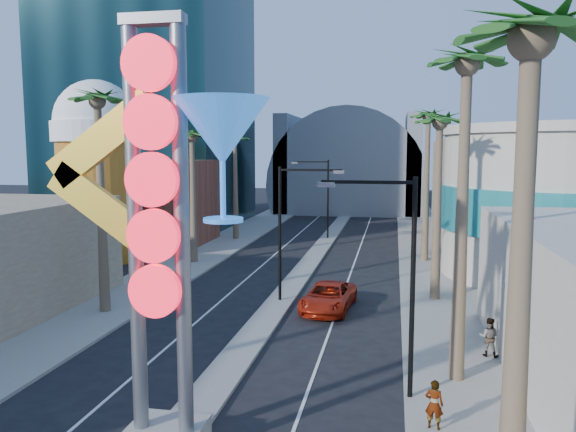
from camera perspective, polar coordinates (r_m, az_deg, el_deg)
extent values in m
cube|color=gray|center=(50.10, -8.06, -3.56)|extent=(5.00, 100.00, 0.15)
cube|color=gray|center=(47.57, 14.22, -4.25)|extent=(5.00, 100.00, 0.15)
cube|color=gray|center=(50.84, 3.25, -3.36)|extent=(1.60, 84.00, 0.15)
cube|color=black|center=(71.58, -13.82, 19.45)|extent=(20.00, 20.00, 50.00)
cube|color=brown|center=(54.73, -13.57, 1.32)|extent=(10.00, 10.00, 8.00)
cube|color=#90725D|center=(60.53, 19.78, 2.56)|extent=(10.00, 20.00, 10.00)
cylinder|color=#B57418|center=(47.98, -18.62, 1.64)|extent=(6.40, 6.40, 10.00)
cylinder|color=white|center=(47.85, -18.86, 8.09)|extent=(7.00, 7.00, 1.60)
sphere|color=white|center=(47.88, -18.90, 9.05)|extent=(6.60, 6.60, 6.60)
cylinder|color=#B1AB95|center=(43.39, 26.08, 0.82)|extent=(16.00, 16.00, 10.00)
cylinder|color=teal|center=(43.39, 26.08, 0.82)|extent=(16.60, 16.60, 3.00)
cylinder|color=#B1AB95|center=(43.24, 26.44, 7.82)|extent=(16.60, 16.60, 0.60)
cylinder|color=slate|center=(84.05, 6.31, 3.26)|extent=(22.00, 16.00, 22.00)
cube|color=slate|center=(85.10, 0.25, 5.36)|extent=(2.00, 16.00, 14.00)
cube|color=slate|center=(83.71, 12.51, 5.18)|extent=(2.00, 16.00, 14.00)
cylinder|color=slate|center=(16.50, -15.23, -1.90)|extent=(0.44, 0.44, 12.00)
cylinder|color=slate|center=(15.94, -10.70, -2.07)|extent=(0.44, 0.44, 12.00)
cube|color=slate|center=(16.41, -13.57, 18.84)|extent=(1.80, 0.50, 0.30)
cylinder|color=red|center=(15.88, -13.99, 14.85)|extent=(1.50, 0.25, 1.50)
cylinder|color=red|center=(15.73, -13.83, 9.25)|extent=(1.50, 0.25, 1.50)
cylinder|color=red|center=(15.73, -13.67, 3.61)|extent=(1.50, 0.25, 1.50)
cylinder|color=red|center=(15.88, -13.52, -1.99)|extent=(1.50, 0.25, 1.50)
cylinder|color=red|center=(16.18, -13.37, -7.42)|extent=(1.50, 0.25, 1.50)
cube|color=yellow|center=(16.74, -18.31, 7.40)|extent=(3.47, 0.25, 2.80)
cube|color=yellow|center=(16.82, -18.06, 0.58)|extent=(3.47, 0.25, 2.80)
cone|color=blue|center=(15.37, -6.72, 8.53)|extent=(2.60, 2.60, 1.80)
cylinder|color=blue|center=(15.39, -6.64, 2.57)|extent=(0.16, 0.16, 1.60)
cylinder|color=blue|center=(15.47, -6.60, -0.39)|extent=(1.10, 1.10, 0.12)
cylinder|color=black|center=(32.68, -0.83, -1.96)|extent=(0.18, 0.18, 8.00)
cube|color=black|center=(32.02, 2.32, 4.69)|extent=(3.60, 0.12, 0.12)
cube|color=slate|center=(31.83, 5.18, 4.48)|extent=(0.60, 0.25, 0.18)
cylinder|color=black|center=(56.24, 4.08, 1.63)|extent=(0.18, 0.18, 8.00)
cube|color=black|center=(56.28, 2.28, 5.52)|extent=(3.60, 0.12, 0.12)
cube|color=slate|center=(56.54, 0.67, 5.43)|extent=(0.60, 0.25, 0.18)
cylinder|color=black|center=(20.26, 12.54, -7.46)|extent=(0.18, 0.18, 8.00)
cube|color=black|center=(19.71, 8.09, 3.42)|extent=(3.24, 0.12, 0.12)
cube|color=slate|center=(19.83, 3.92, 3.21)|extent=(0.60, 0.25, 0.18)
cylinder|color=brown|center=(31.85, -18.42, 0.65)|extent=(0.40, 0.40, 11.50)
sphere|color=#1A4A18|center=(31.81, -18.80, 11.01)|extent=(2.40, 2.40, 2.40)
cylinder|color=brown|center=(44.61, -9.62, 1.54)|extent=(0.40, 0.40, 10.00)
sphere|color=#1A4A18|center=(44.46, -9.75, 7.98)|extent=(2.40, 2.40, 2.40)
cylinder|color=brown|center=(55.98, -5.35, 2.62)|extent=(0.40, 0.40, 10.00)
sphere|color=#1A4A18|center=(55.86, -5.41, 7.74)|extent=(2.40, 2.40, 2.40)
cylinder|color=brown|center=(12.39, 22.32, -9.70)|extent=(0.40, 0.40, 11.00)
sphere|color=#1A4A18|center=(12.11, 23.51, 16.19)|extent=(2.40, 2.40, 2.40)
cylinder|color=brown|center=(21.99, 17.20, -1.19)|extent=(0.40, 0.40, 12.00)
sphere|color=#1A4A18|center=(22.02, 17.75, 14.47)|extent=(2.40, 2.40, 2.40)
cylinder|color=brown|center=(33.94, 14.92, 0.26)|extent=(0.40, 0.40, 10.50)
sphere|color=#1A4A18|center=(33.79, 15.19, 9.15)|extent=(2.40, 2.40, 2.40)
cylinder|color=brown|center=(45.83, 13.87, 2.52)|extent=(0.40, 0.40, 11.50)
sphere|color=#1A4A18|center=(45.80, 14.07, 9.71)|extent=(2.40, 2.40, 2.40)
imported|color=#B1220D|center=(31.78, 4.11, -8.21)|extent=(3.03, 5.63, 1.50)
imported|color=gray|center=(19.19, 14.63, -18.02)|extent=(0.65, 0.50, 1.59)
imported|color=gray|center=(25.93, 19.73, -11.49)|extent=(0.93, 0.80, 1.68)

